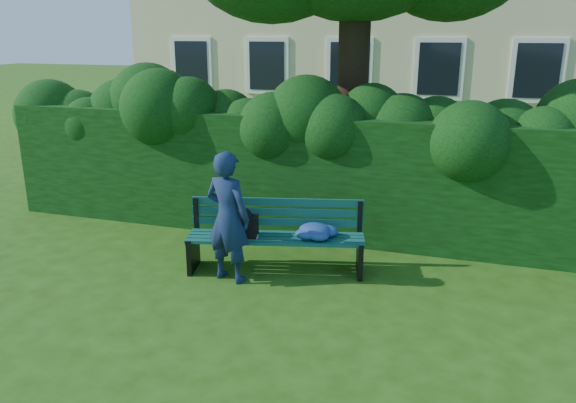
% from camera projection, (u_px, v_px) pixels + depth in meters
% --- Properties ---
extents(ground, '(80.00, 80.00, 0.00)m').
position_uv_depth(ground, '(273.00, 293.00, 6.59)').
color(ground, '#244A0E').
rests_on(ground, ground).
extents(hedge, '(10.00, 1.00, 1.80)m').
position_uv_depth(hedge, '(320.00, 175.00, 8.33)').
color(hedge, black).
rests_on(hedge, ground).
extents(park_bench, '(2.29, 1.06, 0.89)m').
position_uv_depth(park_bench, '(280.00, 233.00, 7.09)').
color(park_bench, '#0D433E').
rests_on(park_bench, ground).
extents(man_reading, '(0.66, 0.51, 1.62)m').
position_uv_depth(man_reading, '(228.00, 217.00, 6.72)').
color(man_reading, '#16264E').
rests_on(man_reading, ground).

